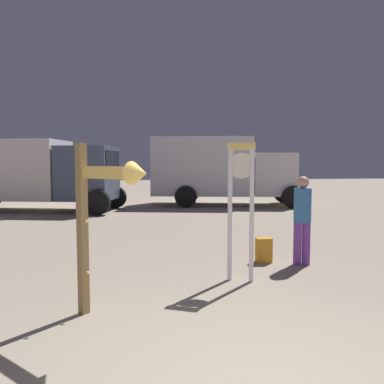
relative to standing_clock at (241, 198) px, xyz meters
name	(u,v)px	position (x,y,z in m)	size (l,w,h in m)	color
standing_clock	(241,198)	(0.00, 0.00, 0.00)	(0.41, 0.25, 2.12)	white
arrow_sign	(104,203)	(-1.94, -1.29, 0.08)	(0.91, 0.93, 2.05)	#997B4A
person_near_clock	(302,216)	(1.34, 0.77, -0.41)	(0.30, 0.30, 1.59)	#723A9D
backpack	(264,250)	(0.72, 1.03, -1.07)	(0.28, 0.22, 0.45)	orange
box_truck_near	(20,171)	(-6.01, 9.90, 0.22)	(7.62, 3.87, 2.69)	silver
box_truck_far	(219,169)	(1.98, 10.83, 0.29)	(6.63, 3.60, 2.93)	silver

